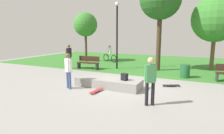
{
  "coord_description": "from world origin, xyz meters",
  "views": [
    {
      "loc": [
        3.42,
        -8.5,
        2.48
      ],
      "look_at": [
        -0.54,
        -0.25,
        0.9
      ],
      "focal_mm": 30.59,
      "sensor_mm": 36.0,
      "label": 1
    }
  ],
  "objects_px": {
    "tree_broad_elm": "(216,19)",
    "trash_bin": "(185,71)",
    "cyclist_on_bicycle": "(110,55)",
    "park_bench_by_oak": "(88,62)",
    "skateboard_spare": "(171,85)",
    "pedestrian_with_backpack": "(69,54)",
    "skater_performing_trick": "(150,78)",
    "skater_watching": "(68,68)",
    "concrete_ledge": "(108,83)",
    "backpack_on_ledge": "(124,77)",
    "skateboard_by_ledge": "(96,91)",
    "lamp_post": "(117,29)",
    "tree_leaning_ash": "(85,25)"
  },
  "relations": [
    {
      "from": "tree_broad_elm",
      "to": "trash_bin",
      "type": "height_order",
      "value": "tree_broad_elm"
    },
    {
      "from": "cyclist_on_bicycle",
      "to": "park_bench_by_oak",
      "type": "bearing_deg",
      "value": -87.36
    },
    {
      "from": "skateboard_spare",
      "to": "pedestrian_with_backpack",
      "type": "relative_size",
      "value": 0.46
    },
    {
      "from": "skater_performing_trick",
      "to": "skater_watching",
      "type": "xyz_separation_m",
      "value": [
        -3.89,
        0.46,
        -0.05
      ]
    },
    {
      "from": "skater_performing_trick",
      "to": "concrete_ledge",
      "type": "bearing_deg",
      "value": 147.97
    },
    {
      "from": "cyclist_on_bicycle",
      "to": "skateboard_spare",
      "type": "bearing_deg",
      "value": -44.26
    },
    {
      "from": "backpack_on_ledge",
      "to": "skateboard_spare",
      "type": "height_order",
      "value": "backpack_on_ledge"
    },
    {
      "from": "concrete_ledge",
      "to": "pedestrian_with_backpack",
      "type": "xyz_separation_m",
      "value": [
        -4.83,
        3.23,
        0.85
      ]
    },
    {
      "from": "trash_bin",
      "to": "park_bench_by_oak",
      "type": "bearing_deg",
      "value": -179.62
    },
    {
      "from": "skateboard_by_ledge",
      "to": "pedestrian_with_backpack",
      "type": "height_order",
      "value": "pedestrian_with_backpack"
    },
    {
      "from": "skater_watching",
      "to": "park_bench_by_oak",
      "type": "relative_size",
      "value": 1.0
    },
    {
      "from": "skateboard_by_ledge",
      "to": "park_bench_by_oak",
      "type": "relative_size",
      "value": 0.5
    },
    {
      "from": "skater_watching",
      "to": "pedestrian_with_backpack",
      "type": "distance_m",
      "value": 5.4
    },
    {
      "from": "skateboard_spare",
      "to": "lamp_post",
      "type": "distance_m",
      "value": 6.09
    },
    {
      "from": "tree_broad_elm",
      "to": "pedestrian_with_backpack",
      "type": "bearing_deg",
      "value": -158.77
    },
    {
      "from": "trash_bin",
      "to": "pedestrian_with_backpack",
      "type": "xyz_separation_m",
      "value": [
        -7.92,
        -0.44,
        0.67
      ]
    },
    {
      "from": "skater_performing_trick",
      "to": "lamp_post",
      "type": "relative_size",
      "value": 0.36
    },
    {
      "from": "skateboard_by_ledge",
      "to": "trash_bin",
      "type": "relative_size",
      "value": 1.06
    },
    {
      "from": "skater_watching",
      "to": "skateboard_by_ledge",
      "type": "bearing_deg",
      "value": 1.26
    },
    {
      "from": "pedestrian_with_backpack",
      "to": "skater_performing_trick",
      "type": "bearing_deg",
      "value": -33.21
    },
    {
      "from": "park_bench_by_oak",
      "to": "lamp_post",
      "type": "height_order",
      "value": "lamp_post"
    },
    {
      "from": "concrete_ledge",
      "to": "trash_bin",
      "type": "relative_size",
      "value": 4.12
    },
    {
      "from": "park_bench_by_oak",
      "to": "skater_watching",
      "type": "bearing_deg",
      "value": -67.52
    },
    {
      "from": "tree_broad_elm",
      "to": "cyclist_on_bicycle",
      "type": "height_order",
      "value": "tree_broad_elm"
    },
    {
      "from": "concrete_ledge",
      "to": "skater_performing_trick",
      "type": "relative_size",
      "value": 1.84
    },
    {
      "from": "park_bench_by_oak",
      "to": "tree_leaning_ash",
      "type": "bearing_deg",
      "value": 125.43
    },
    {
      "from": "skater_performing_trick",
      "to": "tree_broad_elm",
      "type": "distance_m",
      "value": 8.98
    },
    {
      "from": "skater_watching",
      "to": "trash_bin",
      "type": "distance_m",
      "value": 6.6
    },
    {
      "from": "tree_leaning_ash",
      "to": "lamp_post",
      "type": "xyz_separation_m",
      "value": [
        4.12,
        -2.25,
        -0.49
      ]
    },
    {
      "from": "cyclist_on_bicycle",
      "to": "lamp_post",
      "type": "bearing_deg",
      "value": -55.13
    },
    {
      "from": "tree_leaning_ash",
      "to": "trash_bin",
      "type": "distance_m",
      "value": 9.86
    },
    {
      "from": "park_bench_by_oak",
      "to": "trash_bin",
      "type": "relative_size",
      "value": 2.15
    },
    {
      "from": "skater_watching",
      "to": "cyclist_on_bicycle",
      "type": "xyz_separation_m",
      "value": [
        -2.1,
        8.5,
        -0.32
      ]
    },
    {
      "from": "skater_watching",
      "to": "cyclist_on_bicycle",
      "type": "bearing_deg",
      "value": 103.9
    },
    {
      "from": "pedestrian_with_backpack",
      "to": "cyclist_on_bicycle",
      "type": "bearing_deg",
      "value": 74.02
    },
    {
      "from": "skateboard_by_ledge",
      "to": "pedestrian_with_backpack",
      "type": "distance_m",
      "value": 6.43
    },
    {
      "from": "lamp_post",
      "to": "pedestrian_with_backpack",
      "type": "bearing_deg",
      "value": -156.24
    },
    {
      "from": "concrete_ledge",
      "to": "tree_leaning_ash",
      "type": "bearing_deg",
      "value": 129.89
    },
    {
      "from": "backpack_on_ledge",
      "to": "trash_bin",
      "type": "distance_m",
      "value": 4.32
    },
    {
      "from": "skateboard_spare",
      "to": "lamp_post",
      "type": "height_order",
      "value": "lamp_post"
    },
    {
      "from": "skateboard_by_ledge",
      "to": "skateboard_spare",
      "type": "bearing_deg",
      "value": 40.06
    },
    {
      "from": "tree_leaning_ash",
      "to": "lamp_post",
      "type": "relative_size",
      "value": 0.94
    },
    {
      "from": "skater_watching",
      "to": "tree_leaning_ash",
      "type": "relative_size",
      "value": 0.37
    },
    {
      "from": "backpack_on_ledge",
      "to": "skateboard_spare",
      "type": "bearing_deg",
      "value": -128.15
    },
    {
      "from": "lamp_post",
      "to": "trash_bin",
      "type": "xyz_separation_m",
      "value": [
        4.73,
        -0.96,
        -2.43
      ]
    },
    {
      "from": "park_bench_by_oak",
      "to": "trash_bin",
      "type": "height_order",
      "value": "park_bench_by_oak"
    },
    {
      "from": "skateboard_by_ledge",
      "to": "trash_bin",
      "type": "height_order",
      "value": "trash_bin"
    },
    {
      "from": "park_bench_by_oak",
      "to": "skater_performing_trick",
      "type": "bearing_deg",
      "value": -41.34
    },
    {
      "from": "tree_leaning_ash",
      "to": "trash_bin",
      "type": "xyz_separation_m",
      "value": [
        8.85,
        -3.22,
        -2.92
      ]
    },
    {
      "from": "skater_performing_trick",
      "to": "lamp_post",
      "type": "xyz_separation_m",
      "value": [
        -4.01,
        6.12,
        1.81
      ]
    }
  ]
}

